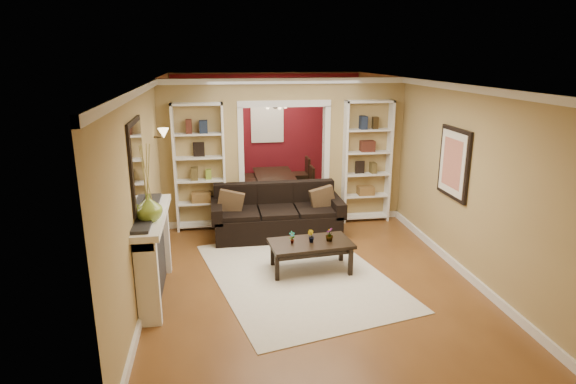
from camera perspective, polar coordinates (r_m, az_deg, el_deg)
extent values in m
plane|color=brown|center=(8.21, 0.78, -6.20)|extent=(8.00, 8.00, 0.00)
plane|color=white|center=(7.61, 0.86, 12.98)|extent=(8.00, 8.00, 0.00)
plane|color=tan|center=(11.70, -2.50, 7.36)|extent=(8.00, 0.00, 8.00)
plane|color=tan|center=(4.11, 10.33, -9.45)|extent=(8.00, 0.00, 8.00)
plane|color=tan|center=(7.76, -15.82, 2.34)|extent=(0.00, 8.00, 8.00)
plane|color=tan|center=(8.47, 16.03, 3.44)|extent=(0.00, 8.00, 8.00)
cube|color=tan|center=(8.96, -0.48, 4.72)|extent=(4.50, 0.15, 2.70)
cube|color=maroon|center=(11.67, -2.48, 7.19)|extent=(4.44, 0.04, 2.64)
cube|color=#8CA5CC|center=(11.60, -2.47, 8.29)|extent=(0.78, 0.03, 0.98)
cube|color=beige|center=(7.11, 1.24, -9.82)|extent=(2.98, 3.68, 0.01)
cube|color=black|center=(8.44, -1.31, -2.35)|extent=(2.28, 0.98, 0.89)
cube|color=brown|center=(8.30, -6.84, -1.31)|extent=(0.44, 0.18, 0.43)
cube|color=brown|center=(8.50, 4.11, -0.85)|extent=(0.43, 0.17, 0.42)
cube|color=black|center=(7.18, 2.69, -7.61)|extent=(1.25, 0.77, 0.45)
imported|color=#336626|center=(7.01, 0.49, -5.39)|extent=(0.11, 0.09, 0.18)
imported|color=#336626|center=(7.06, 2.73, -5.25)|extent=(0.13, 0.13, 0.18)
imported|color=#336626|center=(7.12, 4.93, -5.04)|extent=(0.13, 0.13, 0.20)
cube|color=white|center=(8.75, -10.42, 2.84)|extent=(0.90, 0.30, 2.30)
cube|color=white|center=(9.19, 9.31, 3.53)|extent=(0.90, 0.30, 2.30)
cube|color=white|center=(6.55, -15.38, -7.23)|extent=(0.32, 1.70, 1.16)
imported|color=olive|center=(6.01, -16.19, -1.78)|extent=(0.38, 0.38, 0.34)
cube|color=silver|center=(6.21, -17.48, 3.16)|extent=(0.03, 0.95, 1.10)
cube|color=#FFE0A5|center=(8.19, -14.95, 6.53)|extent=(0.18, 0.18, 0.22)
cube|color=black|center=(7.53, 19.00, 3.24)|extent=(0.04, 0.85, 1.05)
imported|color=black|center=(10.76, -1.45, 0.73)|extent=(1.53, 0.85, 0.54)
cube|color=black|center=(10.37, -4.26, 1.20)|extent=(0.51, 0.51, 0.92)
cube|color=black|center=(10.53, 1.72, 1.06)|extent=(0.45, 0.45, 0.78)
cube|color=black|center=(10.96, -4.52, 1.81)|extent=(0.53, 0.53, 0.85)
cube|color=black|center=(11.09, 1.16, 2.04)|extent=(0.46, 0.46, 0.85)
cube|color=#3E311C|center=(10.33, -1.72, 9.98)|extent=(0.50, 0.50, 0.30)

